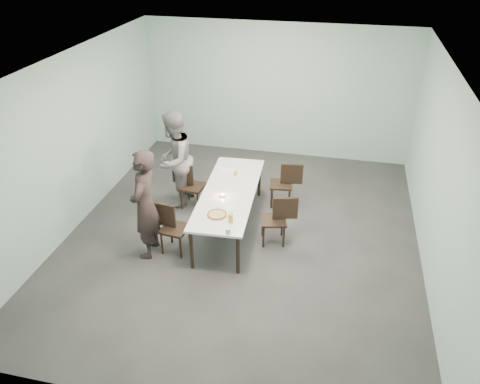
% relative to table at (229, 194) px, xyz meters
% --- Properties ---
extents(ground, '(7.00, 7.00, 0.00)m').
position_rel_table_xyz_m(ground, '(0.28, -0.18, -0.69)').
color(ground, '#333335').
rests_on(ground, ground).
extents(room_shell, '(6.02, 7.02, 3.01)m').
position_rel_table_xyz_m(room_shell, '(0.28, -0.18, 1.33)').
color(room_shell, '#9FC8C2').
rests_on(room_shell, ground).
extents(table, '(1.03, 2.64, 0.75)m').
position_rel_table_xyz_m(table, '(0.00, 0.00, 0.00)').
color(table, white).
rests_on(table, ground).
extents(chair_near_left, '(0.63, 0.47, 0.87)m').
position_rel_table_xyz_m(chair_near_left, '(-0.79, -0.84, -0.19)').
color(chair_near_left, black).
rests_on(chair_near_left, ground).
extents(chair_far_left, '(0.63, 0.46, 0.87)m').
position_rel_table_xyz_m(chair_far_left, '(-0.94, 0.56, -0.19)').
color(chair_far_left, black).
rests_on(chair_far_left, ground).
extents(chair_near_right, '(0.65, 0.51, 0.87)m').
position_rel_table_xyz_m(chair_near_right, '(0.91, -0.23, -0.19)').
color(chair_near_right, black).
rests_on(chair_near_right, ground).
extents(chair_far_right, '(0.63, 0.47, 0.87)m').
position_rel_table_xyz_m(chair_far_right, '(0.85, 1.02, -0.19)').
color(chair_far_right, black).
rests_on(chair_far_right, ground).
extents(diner_near, '(0.49, 0.71, 1.86)m').
position_rel_table_xyz_m(diner_near, '(-1.12, -1.01, 0.24)').
color(diner_near, black).
rests_on(diner_near, ground).
extents(diner_far, '(0.81, 0.98, 1.87)m').
position_rel_table_xyz_m(diner_far, '(-1.21, 0.60, 0.24)').
color(diner_far, slate).
rests_on(diner_far, ground).
extents(pizza, '(0.34, 0.34, 0.04)m').
position_rel_table_xyz_m(pizza, '(-0.00, -0.79, 0.08)').
color(pizza, white).
rests_on(pizza, table).
extents(side_plate, '(0.18, 0.18, 0.01)m').
position_rel_table_xyz_m(side_plate, '(0.16, -0.53, 0.06)').
color(side_plate, white).
rests_on(side_plate, table).
extents(beer_glass, '(0.08, 0.08, 0.15)m').
position_rel_table_xyz_m(beer_glass, '(0.25, -0.92, 0.13)').
color(beer_glass, gold).
rests_on(beer_glass, table).
extents(water_tumbler, '(0.08, 0.08, 0.09)m').
position_rel_table_xyz_m(water_tumbler, '(0.29, -1.23, 0.10)').
color(water_tumbler, silver).
rests_on(water_tumbler, table).
extents(tealight, '(0.06, 0.06, 0.05)m').
position_rel_table_xyz_m(tealight, '(-0.06, -0.20, 0.08)').
color(tealight, silver).
rests_on(tealight, table).
extents(amber_tumbler, '(0.07, 0.07, 0.08)m').
position_rel_table_xyz_m(amber_tumbler, '(-0.03, 0.60, 0.10)').
color(amber_tumbler, gold).
rests_on(amber_tumbler, table).
extents(menu, '(0.31, 0.24, 0.01)m').
position_rel_table_xyz_m(menu, '(-0.21, 0.74, 0.06)').
color(menu, silver).
rests_on(menu, table).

